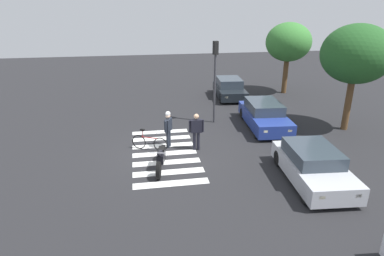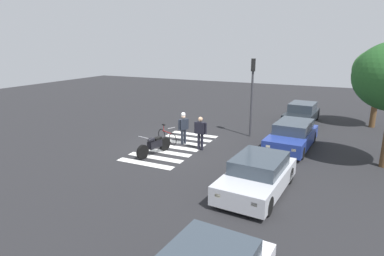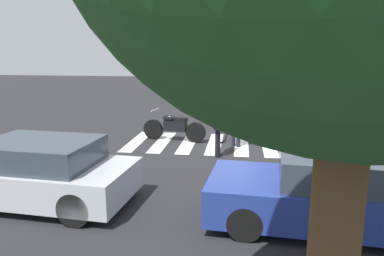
{
  "view_description": "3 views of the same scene",
  "coord_description": "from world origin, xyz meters",
  "px_view_note": "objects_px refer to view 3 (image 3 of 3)",
  "views": [
    {
      "loc": [
        13.73,
        -1.05,
        6.44
      ],
      "look_at": [
        0.3,
        1.2,
        1.27
      ],
      "focal_mm": 31.31,
      "sensor_mm": 36.0,
      "label": 1
    },
    {
      "loc": [
        14.2,
        7.79,
        5.29
      ],
      "look_at": [
        -0.21,
        1.0,
        1.1
      ],
      "focal_mm": 30.01,
      "sensor_mm": 36.0,
      "label": 2
    },
    {
      "loc": [
        -0.86,
        12.14,
        3.15
      ],
      "look_at": [
        0.54,
        1.76,
        0.9
      ],
      "focal_mm": 34.79,
      "sensor_mm": 36.0,
      "label": 3
    }
  ],
  "objects_px": {
    "leaning_bicycle": "(230,129)",
    "officer_by_motorcycle": "(236,116)",
    "traffic_light_pole": "(371,55)",
    "car_blue_hatchback": "(339,193)",
    "officer_on_foot": "(218,124)",
    "police_motorcycle": "(174,127)",
    "car_silver_sedan": "(35,172)"
  },
  "relations": [
    {
      "from": "police_motorcycle",
      "to": "officer_on_foot",
      "type": "bearing_deg",
      "value": 132.9
    },
    {
      "from": "police_motorcycle",
      "to": "car_blue_hatchback",
      "type": "height_order",
      "value": "car_blue_hatchback"
    },
    {
      "from": "car_blue_hatchback",
      "to": "traffic_light_pole",
      "type": "height_order",
      "value": "traffic_light_pole"
    },
    {
      "from": "officer_by_motorcycle",
      "to": "car_blue_hatchback",
      "type": "height_order",
      "value": "officer_by_motorcycle"
    },
    {
      "from": "police_motorcycle",
      "to": "car_silver_sedan",
      "type": "relative_size",
      "value": 0.53
    },
    {
      "from": "officer_on_foot",
      "to": "officer_by_motorcycle",
      "type": "xyz_separation_m",
      "value": [
        -0.52,
        -1.23,
        0.01
      ]
    },
    {
      "from": "officer_on_foot",
      "to": "car_silver_sedan",
      "type": "height_order",
      "value": "officer_on_foot"
    },
    {
      "from": "car_blue_hatchback",
      "to": "car_silver_sedan",
      "type": "height_order",
      "value": "car_blue_hatchback"
    },
    {
      "from": "car_blue_hatchback",
      "to": "police_motorcycle",
      "type": "bearing_deg",
      "value": -55.7
    },
    {
      "from": "leaning_bicycle",
      "to": "officer_by_motorcycle",
      "type": "distance_m",
      "value": 1.13
    },
    {
      "from": "car_blue_hatchback",
      "to": "car_silver_sedan",
      "type": "relative_size",
      "value": 1.08
    },
    {
      "from": "car_blue_hatchback",
      "to": "car_silver_sedan",
      "type": "bearing_deg",
      "value": -3.39
    },
    {
      "from": "car_silver_sedan",
      "to": "traffic_light_pole",
      "type": "distance_m",
      "value": 7.78
    },
    {
      "from": "officer_by_motorcycle",
      "to": "car_blue_hatchback",
      "type": "distance_m",
      "value": 5.75
    },
    {
      "from": "car_silver_sedan",
      "to": "police_motorcycle",
      "type": "bearing_deg",
      "value": -108.79
    },
    {
      "from": "police_motorcycle",
      "to": "car_blue_hatchback",
      "type": "distance_m",
      "value": 7.2
    },
    {
      "from": "traffic_light_pole",
      "to": "officer_by_motorcycle",
      "type": "bearing_deg",
      "value": -43.49
    },
    {
      "from": "officer_by_motorcycle",
      "to": "leaning_bicycle",
      "type": "bearing_deg",
      "value": -76.7
    },
    {
      "from": "leaning_bicycle",
      "to": "traffic_light_pole",
      "type": "relative_size",
      "value": 0.35
    },
    {
      "from": "police_motorcycle",
      "to": "leaning_bicycle",
      "type": "relative_size",
      "value": 1.42
    },
    {
      "from": "officer_by_motorcycle",
      "to": "car_silver_sedan",
      "type": "xyz_separation_m",
      "value": [
        4.05,
        5.06,
        -0.37
      ]
    },
    {
      "from": "police_motorcycle",
      "to": "leaning_bicycle",
      "type": "bearing_deg",
      "value": -168.99
    },
    {
      "from": "leaning_bicycle",
      "to": "car_blue_hatchback",
      "type": "bearing_deg",
      "value": 108.55
    },
    {
      "from": "officer_by_motorcycle",
      "to": "officer_on_foot",
      "type": "bearing_deg",
      "value": 67.15
    },
    {
      "from": "car_blue_hatchback",
      "to": "traffic_light_pole",
      "type": "relative_size",
      "value": 1.03
    },
    {
      "from": "officer_on_foot",
      "to": "officer_by_motorcycle",
      "type": "bearing_deg",
      "value": -112.85
    },
    {
      "from": "police_motorcycle",
      "to": "officer_on_foot",
      "type": "distance_m",
      "value": 2.45
    },
    {
      "from": "officer_on_foot",
      "to": "traffic_light_pole",
      "type": "bearing_deg",
      "value": 155.09
    },
    {
      "from": "car_silver_sedan",
      "to": "car_blue_hatchback",
      "type": "bearing_deg",
      "value": 176.61
    },
    {
      "from": "car_silver_sedan",
      "to": "leaning_bicycle",
      "type": "bearing_deg",
      "value": -122.73
    },
    {
      "from": "leaning_bicycle",
      "to": "officer_by_motorcycle",
      "type": "relative_size",
      "value": 0.9
    },
    {
      "from": "police_motorcycle",
      "to": "traffic_light_pole",
      "type": "bearing_deg",
      "value": 146.68
    }
  ]
}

